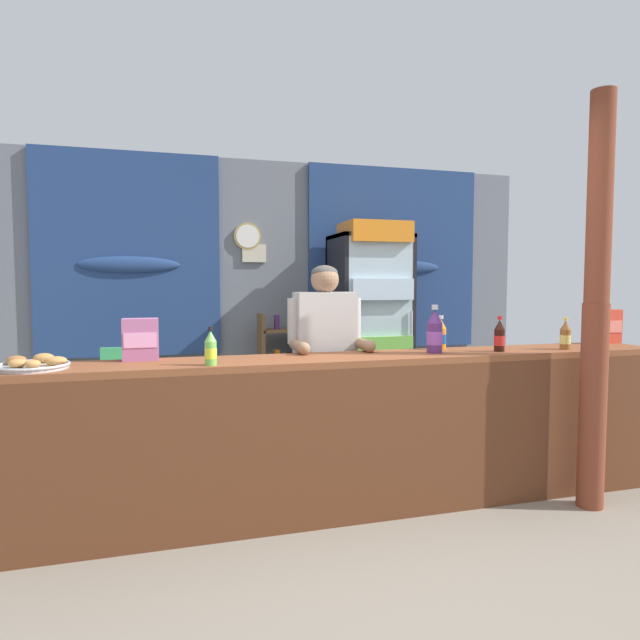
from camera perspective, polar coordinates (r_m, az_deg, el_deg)
ground_plane at (r=4.17m, az=-1.16°, el=-15.79°), size 7.60×7.60×0.00m
back_wall_curtained at (r=5.59m, az=-5.52°, el=3.53°), size 5.67×0.22×2.64m
stall_counter at (r=3.31m, az=4.99°, el=-10.45°), size 4.17×0.45×0.96m
timber_post at (r=3.73m, az=27.12°, el=0.76°), size 0.18×0.16×2.56m
drink_fridge at (r=5.40m, az=5.36°, el=0.56°), size 0.73×0.68×1.99m
bottle_shelf_rack at (r=5.37m, az=-3.88°, el=-4.98°), size 0.48×0.28×1.11m
plastic_lawn_chair at (r=4.84m, az=-19.99°, el=-7.21°), size 0.49×0.49×0.86m
shopkeeper at (r=3.66m, az=0.54°, el=-3.03°), size 0.52×0.42×1.53m
soda_bottle_grape_soda at (r=3.52m, az=12.00°, el=-1.30°), size 0.10×0.10×0.31m
soda_bottle_orange_soda at (r=3.71m, az=12.64°, el=-1.56°), size 0.07×0.07×0.23m
soda_bottle_iced_tea at (r=3.98m, az=24.47°, el=-1.53°), size 0.07×0.07×0.21m
soda_bottle_cola at (r=3.70m, az=18.41°, el=-1.66°), size 0.07×0.07×0.23m
soda_bottle_lime_soda at (r=2.98m, az=-11.47°, el=-3.01°), size 0.07×0.07×0.21m
snack_box_wafer at (r=3.27m, az=-18.41°, el=-1.95°), size 0.20×0.11×0.24m
snack_box_crackers at (r=4.55m, az=27.97°, el=-0.58°), size 0.20×0.11×0.25m
pastry_tray at (r=3.17m, az=-28.01°, el=-4.19°), size 0.36×0.36×0.07m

